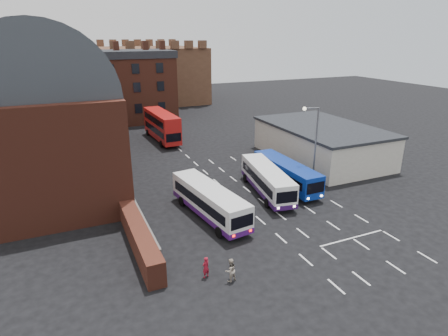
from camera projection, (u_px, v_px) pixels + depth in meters
name	position (u px, v px, depth m)	size (l,w,h in m)	color
ground	(275.00, 233.00, 29.42)	(180.00, 180.00, 0.00)	black
railway_station	(46.00, 107.00, 38.99)	(12.00, 28.00, 16.00)	#602B1E
forecourt_wall	(140.00, 238.00, 26.94)	(1.20, 10.00, 1.80)	#602B1E
cream_building	(321.00, 142.00, 46.47)	(10.40, 16.40, 4.25)	beige
brick_terrace	(108.00, 91.00, 64.85)	(22.00, 10.00, 11.00)	brown
castle_keep	(150.00, 75.00, 86.48)	(22.00, 22.00, 12.00)	brown
bus_white_outbound	(209.00, 200.00, 31.63)	(3.54, 10.06, 2.69)	white
bus_white_inbound	(267.00, 179.00, 36.33)	(3.75, 9.84, 2.62)	white
bus_blue	(286.00, 172.00, 38.01)	(2.49, 9.56, 2.60)	navy
bus_red_double	(162.00, 126.00, 54.38)	(2.96, 10.57, 4.19)	red
street_lamp	(313.00, 140.00, 36.93)	(1.62, 0.67, 8.24)	slate
pedestrian_red	(206.00, 267.00, 23.88)	(0.54, 0.35, 1.48)	maroon
pedestrian_beige	(230.00, 270.00, 23.51)	(0.77, 0.60, 1.58)	#AEA08F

